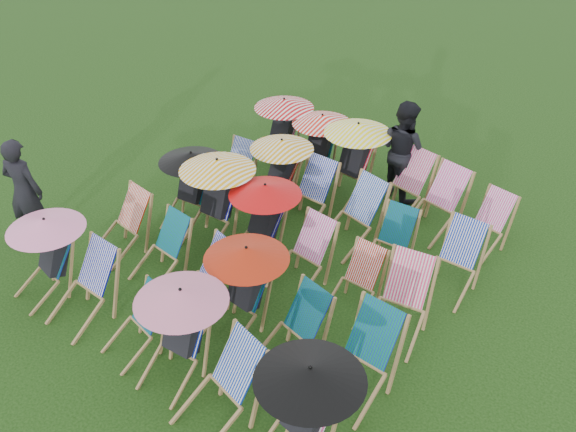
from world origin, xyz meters
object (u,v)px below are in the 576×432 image
Objects in this scene: deckchair_5 at (299,414)px; person_left at (24,191)px; person_rear at (403,150)px; deckchair_29 at (485,224)px; deckchair_0 at (45,256)px.

person_left is at bearing -178.77° from deckchair_5.
person_rear reaches higher than person_left.
person_rear is (-1.92, 5.02, 0.17)m from deckchair_5.
deckchair_29 is 0.51× the size of person_left.
deckchair_0 is 1.41× the size of deckchair_29.
person_rear reaches higher than deckchair_0.
deckchair_5 is 0.76× the size of person_rear.
deckchair_0 is 0.92× the size of deckchair_5.
deckchair_0 is 5.61m from person_rear.
deckchair_29 is at bearing -163.22° from person_left.
deckchair_29 is 0.50× the size of person_rear.
deckchair_5 is 1.52× the size of deckchair_29.
deckchair_5 reaches higher than deckchair_0.
deckchair_5 is 5.52m from person_left.
deckchair_0 is at bearing 136.53° from person_left.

